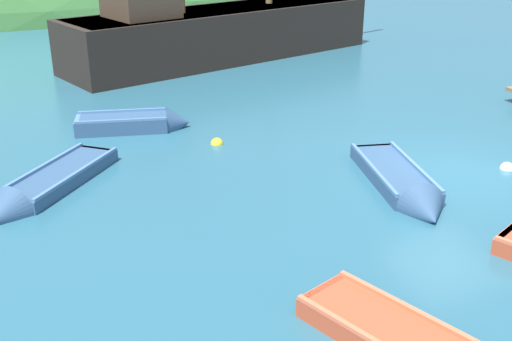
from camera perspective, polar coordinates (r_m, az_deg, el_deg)
name	(u,v)px	position (r m, az deg, el deg)	size (l,w,h in m)	color
ground_plane	(454,173)	(14.74, 18.11, -0.20)	(120.00, 120.00, 0.00)	#285B70
sailing_ship	(221,39)	(25.54, -3.27, 12.23)	(15.93, 6.86, 12.88)	black
rowboat_outer_left	(42,190)	(13.70, -19.46, -1.78)	(3.36, 3.58, 0.98)	#335175
rowboat_center	(403,187)	(13.41, 13.69, -1.55)	(1.93, 3.92, 1.01)	#335175
rowboat_far	(138,125)	(17.15, -11.06, 4.25)	(3.22, 1.67, 0.93)	#335175
buoy_white	(507,169)	(15.40, 22.51, 0.14)	(0.33, 0.33, 0.33)	white
buoy_yellow	(217,144)	(15.83, -3.70, 2.51)	(0.33, 0.33, 0.33)	yellow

